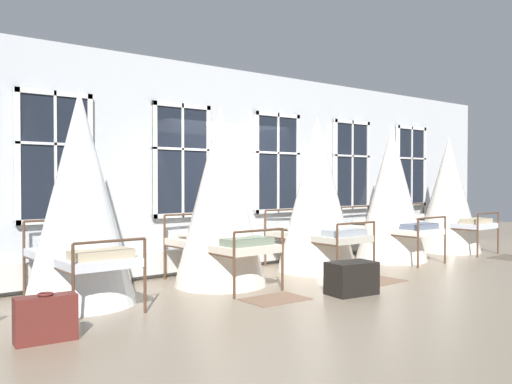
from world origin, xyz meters
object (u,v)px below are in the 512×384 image
object	(u,v)px
cot_second	(80,200)
cot_fourth	(317,196)
cot_fifth	(391,195)
travel_trunk	(352,278)
cot_third	(220,198)
cot_sixth	(448,196)
suitcase_dark	(46,319)

from	to	relation	value
cot_second	cot_fourth	size ratio (longest dim) A/B	1.02
cot_fifth	travel_trunk	world-z (taller)	cot_fifth
cot_third	travel_trunk	bearing A→B (deg)	-149.69
cot_third	cot_fifth	xyz separation A→B (m)	(3.97, 0.01, -0.03)
cot_sixth	cot_second	bearing A→B (deg)	89.02
cot_fourth	cot_fifth	bearing A→B (deg)	-88.98
cot_second	cot_fourth	world-z (taller)	cot_second
cot_second	cot_third	xyz separation A→B (m)	(2.06, -0.03, -0.03)
cot_second	travel_trunk	world-z (taller)	cot_second
cot_third	cot_sixth	distance (m)	5.99
cot_fourth	cot_sixth	world-z (taller)	cot_fourth
cot_third	suitcase_dark	xyz separation A→B (m)	(-2.90, -1.31, -1.04)
cot_second	cot_fifth	xyz separation A→B (m)	(6.03, -0.02, -0.05)
cot_sixth	cot_fourth	bearing A→B (deg)	89.29
cot_fourth	travel_trunk	bearing A→B (deg)	150.53
cot_third	travel_trunk	world-z (taller)	cot_third
cot_fifth	cot_third	bearing A→B (deg)	89.83
cot_fourth	suitcase_dark	bearing A→B (deg)	106.94
cot_second	travel_trunk	xyz separation A→B (m)	(3.06, -1.68, -1.07)
cot_fifth	travel_trunk	distance (m)	3.56
cot_fifth	cot_sixth	world-z (taller)	cot_fifth
cot_second	cot_fifth	distance (m)	6.03
cot_second	cot_third	bearing A→B (deg)	-91.03
cot_second	suitcase_dark	distance (m)	1.91
cot_fourth	suitcase_dark	distance (m)	5.19
cot_fourth	cot_third	bearing A→B (deg)	92.65
cot_third	suitcase_dark	world-z (taller)	cot_third
cot_second	cot_sixth	distance (m)	8.06
cot_third	travel_trunk	size ratio (longest dim) A/B	4.05
cot_fifth	cot_sixth	size ratio (longest dim) A/B	1.04
cot_fifth	suitcase_dark	world-z (taller)	cot_fifth
cot_fifth	suitcase_dark	distance (m)	7.07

